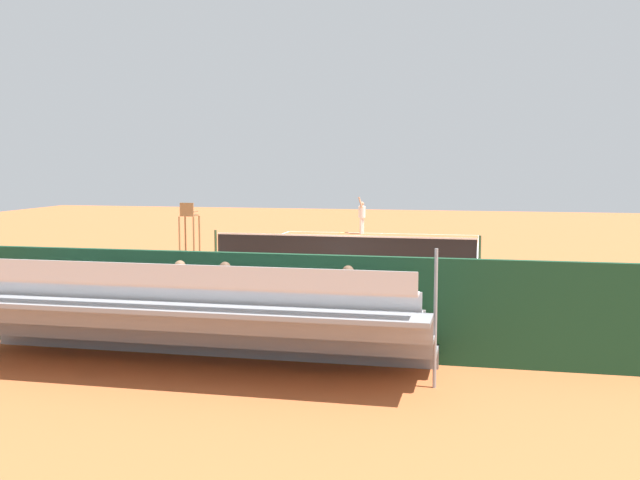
# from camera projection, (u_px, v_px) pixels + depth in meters

# --- Properties ---
(ground_plane) EXTENTS (60.00, 60.00, 0.00)m
(ground_plane) POSITION_uv_depth(u_px,v_px,m) (343.00, 261.00, 28.63)
(ground_plane) COLOR #BC6033
(court_line_markings) EXTENTS (10.10, 22.20, 0.01)m
(court_line_markings) POSITION_uv_depth(u_px,v_px,m) (343.00, 260.00, 28.67)
(court_line_markings) COLOR white
(court_line_markings) RESTS_ON ground
(tennis_net) EXTENTS (10.30, 0.10, 1.07)m
(tennis_net) POSITION_uv_depth(u_px,v_px,m) (343.00, 247.00, 28.58)
(tennis_net) COLOR black
(tennis_net) RESTS_ON ground
(backdrop_wall) EXTENTS (18.00, 0.16, 2.00)m
(backdrop_wall) POSITION_uv_depth(u_px,v_px,m) (212.00, 302.00, 14.93)
(backdrop_wall) COLOR #194228
(backdrop_wall) RESTS_ON ground
(bleacher_stand) EXTENTS (9.06, 2.40, 2.35)m
(bleacher_stand) POSITION_uv_depth(u_px,v_px,m) (188.00, 320.00, 13.67)
(bleacher_stand) COLOR gray
(bleacher_stand) RESTS_ON ground
(umpire_chair) EXTENTS (0.67, 0.67, 2.14)m
(umpire_chair) POSITION_uv_depth(u_px,v_px,m) (189.00, 223.00, 29.79)
(umpire_chair) COLOR olive
(umpire_chair) RESTS_ON ground
(courtside_bench) EXTENTS (1.80, 0.40, 0.93)m
(courtside_bench) POSITION_uv_depth(u_px,v_px,m) (295.00, 320.00, 15.36)
(courtside_bench) COLOR #9E754C
(courtside_bench) RESTS_ON ground
(equipment_bag) EXTENTS (0.90, 0.36, 0.36)m
(equipment_bag) POSITION_uv_depth(u_px,v_px,m) (227.00, 336.00, 15.58)
(equipment_bag) COLOR black
(equipment_bag) RESTS_ON ground
(tennis_player) EXTENTS (0.43, 0.55, 1.93)m
(tennis_player) POSITION_uv_depth(u_px,v_px,m) (362.00, 214.00, 38.99)
(tennis_player) COLOR white
(tennis_player) RESTS_ON ground
(tennis_racket) EXTENTS (0.53, 0.50, 0.03)m
(tennis_racket) POSITION_uv_depth(u_px,v_px,m) (342.00, 233.00, 39.55)
(tennis_racket) COLOR black
(tennis_racket) RESTS_ON ground
(tennis_ball_near) EXTENTS (0.07, 0.07, 0.07)m
(tennis_ball_near) POSITION_uv_depth(u_px,v_px,m) (343.00, 236.00, 37.49)
(tennis_ball_near) COLOR #CCDB33
(tennis_ball_near) RESTS_ON ground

